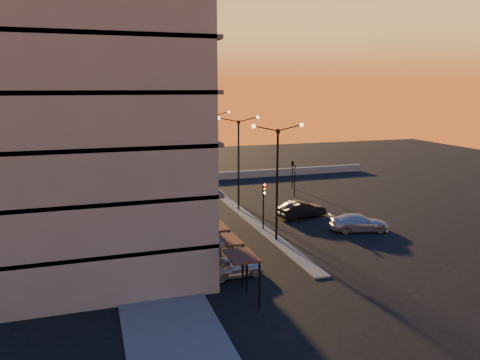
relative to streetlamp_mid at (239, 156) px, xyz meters
name	(u,v)px	position (x,y,z in m)	size (l,w,h in m)	color
ground	(276,241)	(0.00, -10.00, -5.59)	(120.00, 120.00, 0.00)	black
sidewalk_west	(140,238)	(-10.50, -6.00, -5.53)	(5.00, 40.00, 0.12)	#535351
median	(239,210)	(0.00, 0.00, -5.53)	(1.20, 36.00, 0.12)	#535351
parapet	(216,176)	(2.00, 16.00, -5.09)	(44.00, 0.50, 1.00)	slate
building	(86,93)	(-14.00, -9.97, 6.32)	(14.35, 17.08, 25.00)	slate
streetlamp_near	(277,173)	(0.00, -10.00, 0.00)	(4.32, 0.32, 9.51)	black
streetlamp_mid	(239,156)	(0.00, 0.00, 0.00)	(4.32, 0.32, 9.51)	black
streetlamp_far	(213,144)	(0.00, 10.00, 0.00)	(4.32, 0.32, 9.51)	black
traffic_light_main	(264,198)	(0.00, -7.13, -2.70)	(0.28, 0.44, 4.25)	black
signal_east_a	(295,180)	(8.00, 4.00, -3.66)	(0.13, 0.16, 3.60)	black
signal_east_b	(293,163)	(9.50, 8.00, -2.49)	(0.42, 1.99, 3.60)	black
car_hatchback	(233,266)	(-5.45, -15.81, -4.90)	(1.64, 4.07, 1.39)	#AEB2B6
car_sedan	(301,209)	(4.94, -4.29, -4.81)	(1.66, 4.76, 1.57)	black
car_wagon	(359,223)	(7.88, -9.71, -4.86)	(2.05, 5.04, 1.46)	#A9AAB0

